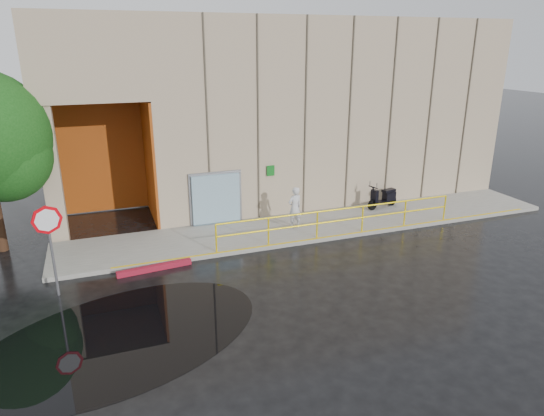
{
  "coord_description": "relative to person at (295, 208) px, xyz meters",
  "views": [
    {
      "loc": [
        -3.99,
        -11.89,
        6.93
      ],
      "look_at": [
        1.48,
        3.0,
        1.56
      ],
      "focal_mm": 32.0,
      "sensor_mm": 36.0,
      "label": 1
    }
  ],
  "objects": [
    {
      "name": "person",
      "position": [
        0.0,
        0.0,
        0.0
      ],
      "size": [
        0.68,
        0.52,
        1.64
      ],
      "primitive_type": "imported",
      "rotation": [
        0.0,
        0.0,
        3.38
      ],
      "color": "silver",
      "rests_on": "sidewalk"
    },
    {
      "name": "sidewalk",
      "position": [
        1.08,
        0.13,
        -0.9
      ],
      "size": [
        20.0,
        3.0,
        0.15
      ],
      "primitive_type": "cube",
      "color": "gray",
      "rests_on": "ground"
    },
    {
      "name": "guardrail",
      "position": [
        1.33,
        -1.22,
        -0.29
      ],
      "size": [
        9.56,
        0.06,
        1.03
      ],
      "color": "yellow",
      "rests_on": "sidewalk"
    },
    {
      "name": "red_curb",
      "position": [
        -5.58,
        -1.65,
        -0.88
      ],
      "size": [
        2.41,
        0.43,
        0.18
      ],
      "primitive_type": "cube",
      "rotation": [
        0.0,
        0.0,
        0.1
      ],
      "color": "maroon",
      "rests_on": "ground"
    },
    {
      "name": "scooter",
      "position": [
        4.56,
        0.94,
        -0.1
      ],
      "size": [
        1.67,
        0.86,
        1.26
      ],
      "rotation": [
        0.0,
        0.0,
        0.22
      ],
      "color": "black",
      "rests_on": "sidewalk"
    },
    {
      "name": "stop_sign",
      "position": [
        -8.42,
        -2.35,
        1.02
      ],
      "size": [
        0.81,
        0.26,
        2.76
      ],
      "rotation": [
        0.0,
        0.0,
        -0.13
      ],
      "color": "slate",
      "rests_on": "ground"
    },
    {
      "name": "puddle",
      "position": [
        -6.84,
        -5.2,
        -0.97
      ],
      "size": [
        8.48,
        6.72,
        0.01
      ],
      "primitive_type": "cube",
      "rotation": [
        0.0,
        0.0,
        0.33
      ],
      "color": "black",
      "rests_on": "ground"
    },
    {
      "name": "ground",
      "position": [
        -2.92,
        -4.37,
        -0.97
      ],
      "size": [
        120.0,
        120.0,
        0.0
      ],
      "primitive_type": "plane",
      "color": "black",
      "rests_on": "ground"
    },
    {
      "name": "building",
      "position": [
        2.18,
        6.61,
        3.23
      ],
      "size": [
        20.0,
        10.17,
        8.0
      ],
      "color": "tan",
      "rests_on": "ground"
    }
  ]
}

